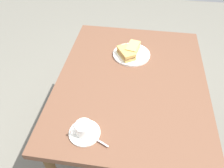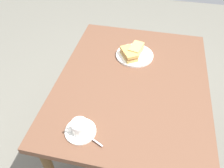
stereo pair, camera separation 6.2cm
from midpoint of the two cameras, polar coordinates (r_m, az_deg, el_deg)
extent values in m
plane|color=#6A675C|center=(2.00, 4.76, -15.27)|extent=(6.00, 6.00, 0.00)
cube|color=brown|center=(1.39, 6.57, 0.56)|extent=(1.17, 0.91, 0.04)
cylinder|color=brown|center=(2.09, -3.05, 4.14)|extent=(0.05, 0.05, 0.74)
cylinder|color=brown|center=(2.06, 18.36, 0.94)|extent=(0.05, 0.05, 0.74)
cylinder|color=white|center=(1.56, 6.93, 7.30)|extent=(0.26, 0.26, 0.01)
cube|color=tan|center=(1.56, 7.28, 8.23)|extent=(0.14, 0.10, 0.02)
cube|color=#D8C773|center=(1.55, 7.34, 8.72)|extent=(0.13, 0.09, 0.01)
cube|color=tan|center=(1.54, 7.40, 9.22)|extent=(0.14, 0.10, 0.02)
cube|color=tan|center=(1.52, 5.54, 7.23)|extent=(0.16, 0.14, 0.02)
cube|color=#B0634A|center=(1.51, 5.58, 7.69)|extent=(0.15, 0.13, 0.01)
cube|color=tan|center=(1.51, 5.62, 8.15)|extent=(0.16, 0.14, 0.02)
cylinder|color=white|center=(1.13, -6.45, -11.92)|extent=(0.15, 0.15, 0.01)
cylinder|color=white|center=(1.10, -6.60, -10.86)|extent=(0.08, 0.08, 0.06)
cylinder|color=#A58143|center=(1.08, -6.72, -10.02)|extent=(0.07, 0.07, 0.01)
torus|color=white|center=(1.10, -9.06, -11.19)|extent=(0.03, 0.04, 0.04)
cube|color=silver|center=(1.09, -2.33, -14.59)|extent=(0.04, 0.07, 0.00)
ellipsoid|color=silver|center=(1.10, -4.26, -13.24)|extent=(0.03, 0.03, 0.01)
camera|label=1|loc=(0.03, -88.63, 1.36)|focal=35.76mm
camera|label=2|loc=(0.03, 91.37, -1.36)|focal=35.76mm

